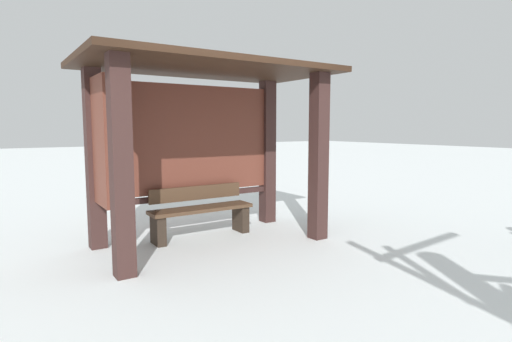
# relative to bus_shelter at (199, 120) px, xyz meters

# --- Properties ---
(ground_plane) EXTENTS (60.00, 60.00, 0.00)m
(ground_plane) POSITION_rel_bus_shelter_xyz_m (0.09, -0.17, -1.64)
(ground_plane) COLOR white
(bus_shelter) EXTENTS (3.26, 1.82, 2.36)m
(bus_shelter) POSITION_rel_bus_shelter_xyz_m (0.00, 0.00, 0.00)
(bus_shelter) COLOR #392320
(bus_shelter) RESTS_ON ground
(bench_left_inside) EXTENTS (1.48, 0.36, 0.72)m
(bench_left_inside) POSITION_rel_bus_shelter_xyz_m (0.09, 0.17, -1.29)
(bench_left_inside) COLOR #4C3523
(bench_left_inside) RESTS_ON ground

